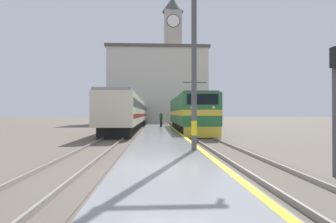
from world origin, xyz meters
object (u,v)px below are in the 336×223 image
(clock_tower, at_px, (173,55))
(person_on_platform, at_px, (161,119))
(passenger_train, at_px, (137,113))
(catenary_mast, at_px, (196,42))
(signal_post, at_px, (336,90))
(locomotive_train, at_px, (189,114))

(clock_tower, bearing_deg, person_on_platform, -96.24)
(person_on_platform, xyz_separation_m, clock_tower, (3.70, 33.80, 14.75))
(person_on_platform, bearing_deg, passenger_train, 104.74)
(catenary_mast, relative_size, signal_post, 2.34)
(passenger_train, bearing_deg, person_on_platform, -75.26)
(catenary_mast, bearing_deg, locomotive_train, 83.43)
(passenger_train, height_order, catenary_mast, catenary_mast)
(locomotive_train, distance_m, passenger_train, 18.33)
(person_on_platform, relative_size, signal_post, 0.45)
(locomotive_train, distance_m, signal_post, 18.94)
(locomotive_train, relative_size, clock_tower, 0.50)
(catenary_mast, xyz_separation_m, signal_post, (3.60, -3.33, -2.26))
(locomotive_train, relative_size, signal_post, 3.95)
(passenger_train, xyz_separation_m, person_on_platform, (3.66, -13.92, -0.72))
(passenger_train, bearing_deg, catenary_mast, -81.93)
(locomotive_train, xyz_separation_m, signal_post, (1.81, -18.84, 0.70))
(person_on_platform, distance_m, clock_tower, 37.06)
(passenger_train, xyz_separation_m, signal_post, (8.23, -36.01, 0.58))
(catenary_mast, distance_m, person_on_platform, 19.13)
(locomotive_train, bearing_deg, clock_tower, 88.55)
(passenger_train, relative_size, person_on_platform, 29.87)
(catenary_mast, height_order, signal_post, catenary_mast)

